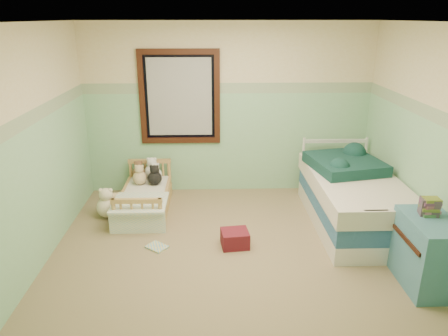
{
  "coord_description": "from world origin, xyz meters",
  "views": [
    {
      "loc": [
        -0.25,
        -4.26,
        2.55
      ],
      "look_at": [
        -0.1,
        0.35,
        0.87
      ],
      "focal_mm": 33.53,
      "sensor_mm": 36.0,
      "label": 1
    }
  ],
  "objects_px": {
    "plush_floor_cream": "(107,207)",
    "twin_bed_frame": "(351,216)",
    "dresser": "(427,253)",
    "red_pillow": "(235,239)",
    "toddler_bed_frame": "(145,205)",
    "plush_floor_tan": "(116,207)",
    "floor_book": "(157,247)"
  },
  "relations": [
    {
      "from": "plush_floor_cream",
      "to": "twin_bed_frame",
      "type": "distance_m",
      "value": 3.22
    },
    {
      "from": "plush_floor_cream",
      "to": "dresser",
      "type": "bearing_deg",
      "value": -24.62
    },
    {
      "from": "red_pillow",
      "to": "toddler_bed_frame",
      "type": "bearing_deg",
      "value": 140.14
    },
    {
      "from": "plush_floor_tan",
      "to": "twin_bed_frame",
      "type": "height_order",
      "value": "twin_bed_frame"
    },
    {
      "from": "toddler_bed_frame",
      "to": "plush_floor_tan",
      "type": "bearing_deg",
      "value": -162.74
    },
    {
      "from": "twin_bed_frame",
      "to": "red_pillow",
      "type": "height_order",
      "value": "twin_bed_frame"
    },
    {
      "from": "floor_book",
      "to": "red_pillow",
      "type": "bearing_deg",
      "value": 39.16
    },
    {
      "from": "plush_floor_cream",
      "to": "toddler_bed_frame",
      "type": "bearing_deg",
      "value": 20.29
    },
    {
      "from": "toddler_bed_frame",
      "to": "twin_bed_frame",
      "type": "bearing_deg",
      "value": -10.12
    },
    {
      "from": "toddler_bed_frame",
      "to": "floor_book",
      "type": "xyz_separation_m",
      "value": [
        0.28,
        -1.01,
        -0.07
      ]
    },
    {
      "from": "plush_floor_tan",
      "to": "plush_floor_cream",
      "type": "bearing_deg",
      "value": -148.91
    },
    {
      "from": "toddler_bed_frame",
      "to": "plush_floor_cream",
      "type": "distance_m",
      "value": 0.51
    },
    {
      "from": "toddler_bed_frame",
      "to": "dresser",
      "type": "height_order",
      "value": "dresser"
    },
    {
      "from": "plush_floor_cream",
      "to": "red_pillow",
      "type": "bearing_deg",
      "value": -26.07
    },
    {
      "from": "toddler_bed_frame",
      "to": "dresser",
      "type": "distance_m",
      "value": 3.54
    },
    {
      "from": "toddler_bed_frame",
      "to": "twin_bed_frame",
      "type": "xyz_separation_m",
      "value": [
        2.73,
        -0.49,
        0.03
      ]
    },
    {
      "from": "plush_floor_tan",
      "to": "dresser",
      "type": "bearing_deg",
      "value": -26.02
    },
    {
      "from": "plush_floor_tan",
      "to": "dresser",
      "type": "xyz_separation_m",
      "value": [
        3.43,
        -1.67,
        0.25
      ]
    },
    {
      "from": "plush_floor_cream",
      "to": "twin_bed_frame",
      "type": "xyz_separation_m",
      "value": [
        3.21,
        -0.31,
        -0.03
      ]
    },
    {
      "from": "dresser",
      "to": "red_pillow",
      "type": "xyz_separation_m",
      "value": [
        -1.85,
        0.8,
        -0.26
      ]
    },
    {
      "from": "plush_floor_cream",
      "to": "floor_book",
      "type": "relative_size",
      "value": 1.19
    },
    {
      "from": "twin_bed_frame",
      "to": "red_pillow",
      "type": "distance_m",
      "value": 1.62
    },
    {
      "from": "plush_floor_tan",
      "to": "red_pillow",
      "type": "bearing_deg",
      "value": -29.09
    },
    {
      "from": "toddler_bed_frame",
      "to": "twin_bed_frame",
      "type": "height_order",
      "value": "twin_bed_frame"
    },
    {
      "from": "toddler_bed_frame",
      "to": "red_pillow",
      "type": "height_order",
      "value": "red_pillow"
    },
    {
      "from": "dresser",
      "to": "red_pillow",
      "type": "relative_size",
      "value": 2.31
    },
    {
      "from": "plush_floor_cream",
      "to": "red_pillow",
      "type": "height_order",
      "value": "plush_floor_cream"
    },
    {
      "from": "red_pillow",
      "to": "floor_book",
      "type": "relative_size",
      "value": 1.33
    },
    {
      "from": "twin_bed_frame",
      "to": "dresser",
      "type": "xyz_separation_m",
      "value": [
        0.32,
        -1.3,
        0.25
      ]
    },
    {
      "from": "toddler_bed_frame",
      "to": "plush_floor_cream",
      "type": "bearing_deg",
      "value": -159.71
    },
    {
      "from": "toddler_bed_frame",
      "to": "red_pillow",
      "type": "xyz_separation_m",
      "value": [
        1.19,
        -0.99,
        0.02
      ]
    },
    {
      "from": "twin_bed_frame",
      "to": "floor_book",
      "type": "relative_size",
      "value": 8.35
    }
  ]
}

